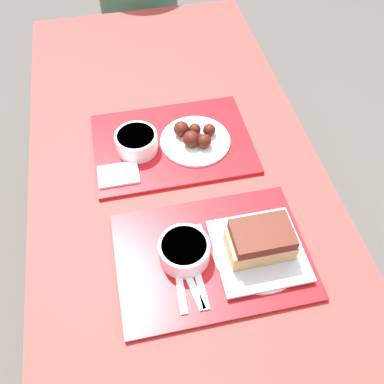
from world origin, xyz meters
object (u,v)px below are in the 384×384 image
at_px(tray_near, 212,256).
at_px(brisket_sandwich_plate, 260,245).
at_px(bowl_coleslaw_near, 184,250).
at_px(tray_far, 173,144).
at_px(bowl_coleslaw_far, 136,141).
at_px(wings_plate_far, 195,137).

relative_size(tray_near, brisket_sandwich_plate, 2.11).
height_order(tray_near, bowl_coleslaw_near, bowl_coleslaw_near).
bearing_deg(tray_near, tray_far, 93.73).
bearing_deg(bowl_coleslaw_near, tray_far, 83.80).
bearing_deg(bowl_coleslaw_far, tray_near, -71.35).
relative_size(tray_near, bowl_coleslaw_near, 3.81).
relative_size(bowl_coleslaw_near, wings_plate_far, 0.59).
relative_size(tray_far, bowl_coleslaw_far, 3.81).
relative_size(tray_far, bowl_coleslaw_near, 3.81).
relative_size(bowl_coleslaw_near, bowl_coleslaw_far, 1.00).
bearing_deg(bowl_coleslaw_far, bowl_coleslaw_near, -80.51).
xyz_separation_m(tray_far, bowl_coleslaw_near, (-0.04, -0.38, 0.04)).
xyz_separation_m(brisket_sandwich_plate, wings_plate_far, (-0.07, 0.40, -0.02)).
height_order(brisket_sandwich_plate, wings_plate_far, brisket_sandwich_plate).
bearing_deg(wings_plate_far, bowl_coleslaw_near, -105.85).
bearing_deg(bowl_coleslaw_near, bowl_coleslaw_far, 99.49).
relative_size(brisket_sandwich_plate, wings_plate_far, 1.06).
relative_size(tray_near, tray_far, 1.00).
xyz_separation_m(tray_far, wings_plate_far, (0.06, -0.01, 0.02)).
height_order(bowl_coleslaw_near, brisket_sandwich_plate, brisket_sandwich_plate).
xyz_separation_m(tray_near, bowl_coleslaw_near, (-0.07, 0.01, 0.04)).
bearing_deg(brisket_sandwich_plate, tray_near, 170.41).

